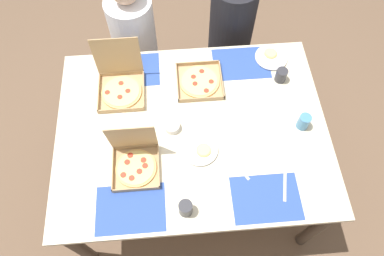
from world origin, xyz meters
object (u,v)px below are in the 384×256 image
at_px(pizza_box_corner_left, 121,84).
at_px(plate_middle, 271,57).
at_px(pizza_box_center, 199,82).
at_px(diner_left_seat, 136,48).
at_px(cup_clear_left, 304,122).
at_px(cup_red, 281,75).
at_px(cup_spare, 186,208).
at_px(condiment_bowl, 172,127).
at_px(diner_right_seat, 230,39).
at_px(pizza_box_corner_right, 135,161).
at_px(plate_near_right, 200,149).

height_order(pizza_box_corner_left, plate_middle, pizza_box_corner_left).
bearing_deg(pizza_box_corner_left, pizza_box_center, 0.97).
bearing_deg(diner_left_seat, pizza_box_center, -51.76).
xyz_separation_m(pizza_box_center, cup_clear_left, (0.57, -0.36, 0.04)).
height_order(pizza_box_center, cup_red, cup_red).
relative_size(cup_red, diner_left_seat, 0.07).
bearing_deg(pizza_box_center, cup_spare, -100.09).
height_order(condiment_bowl, diner_left_seat, diner_left_seat).
xyz_separation_m(condiment_bowl, diner_right_seat, (0.47, 0.85, -0.24)).
bearing_deg(diner_right_seat, pizza_box_center, -117.58).
relative_size(pizza_box_corner_right, condiment_bowl, 3.25).
distance_m(pizza_box_corner_left, pizza_box_corner_right, 0.52).
relative_size(pizza_box_corner_right, plate_near_right, 1.40).
bearing_deg(condiment_bowl, cup_red, 23.20).
distance_m(cup_spare, cup_red, 1.02).
bearing_deg(cup_spare, plate_middle, 56.96).
relative_size(plate_middle, cup_spare, 2.21).
bearing_deg(cup_clear_left, pizza_box_corner_left, 161.69).
distance_m(condiment_bowl, diner_left_seat, 0.93).
height_order(pizza_box_center, diner_right_seat, diner_right_seat).
xyz_separation_m(plate_near_right, condiment_bowl, (-0.15, 0.15, 0.01)).
bearing_deg(pizza_box_corner_right, plate_middle, 37.88).
distance_m(plate_near_right, diner_right_seat, 1.08).
height_order(plate_near_right, condiment_bowl, condiment_bowl).
xyz_separation_m(plate_middle, diner_right_seat, (-0.20, 0.38, -0.23)).
bearing_deg(cup_spare, pizza_box_corner_left, 113.14).
xyz_separation_m(plate_near_right, cup_red, (0.54, 0.45, 0.03)).
xyz_separation_m(pizza_box_center, plate_near_right, (-0.04, -0.46, -0.00)).
bearing_deg(pizza_box_corner_right, pizza_box_center, 52.98).
relative_size(plate_middle, condiment_bowl, 2.36).
bearing_deg(plate_near_right, pizza_box_corner_right, -170.45).
bearing_deg(cup_clear_left, diner_right_seat, 107.63).
bearing_deg(cup_red, diner_left_seat, 149.20).
xyz_separation_m(plate_middle, condiment_bowl, (-0.67, -0.47, 0.01)).
relative_size(cup_clear_left, diner_right_seat, 0.08).
bearing_deg(cup_spare, diner_right_seat, 72.43).
height_order(pizza_box_center, cup_spare, cup_spare).
distance_m(plate_middle, plate_near_right, 0.81).
height_order(pizza_box_center, pizza_box_corner_left, pizza_box_corner_left).
height_order(cup_clear_left, cup_red, cup_clear_left).
distance_m(pizza_box_corner_left, diner_right_seat, 0.98).
bearing_deg(cup_clear_left, pizza_box_corner_right, -170.03).
relative_size(plate_middle, cup_clear_left, 2.15).
bearing_deg(pizza_box_corner_right, diner_right_seat, 57.52).
relative_size(pizza_box_corner_right, diner_left_seat, 0.25).
height_order(pizza_box_center, plate_middle, pizza_box_center).
height_order(diner_left_seat, diner_right_seat, diner_right_seat).
height_order(pizza_box_center, diner_left_seat, diner_left_seat).
distance_m(pizza_box_center, plate_near_right, 0.47).
bearing_deg(pizza_box_corner_left, diner_left_seat, 84.13).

